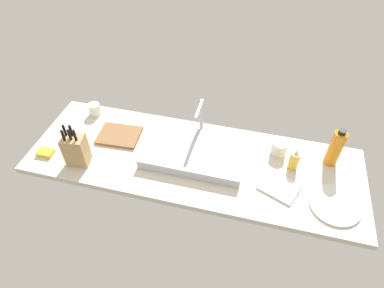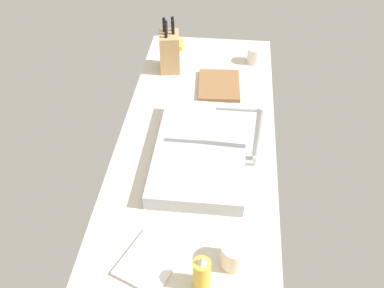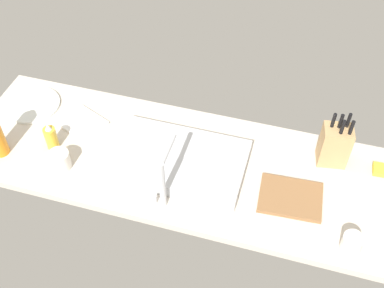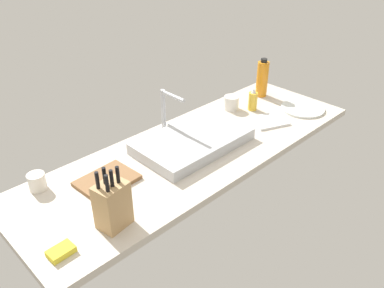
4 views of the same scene
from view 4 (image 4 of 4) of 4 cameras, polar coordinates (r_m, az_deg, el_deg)
The scene contains 12 objects.
countertop_slab at distance 199.24cm, azimuth 0.59°, elevation -0.97°, with size 187.79×62.90×3.50cm, color beige.
sink_basin at distance 198.35cm, azimuth 0.13°, elevation 0.43°, with size 56.42×33.86×5.73cm, color #B7BABF.
faucet at distance 204.09cm, azimuth -3.69°, elevation 5.16°, with size 5.50×16.72×24.43cm.
knife_block at distance 150.20cm, azimuth -11.34°, elevation -8.50°, with size 12.99×10.98×25.33cm.
cutting_board at distance 177.84cm, azimuth -12.08°, elevation -5.13°, with size 24.51×18.72×1.80cm, color brown.
soap_bottle at distance 236.56cm, azimuth 8.71°, elevation 6.18°, with size 5.22×5.22×13.53cm.
water_bottle at distance 254.30cm, azimuth 10.04°, elevation 9.22°, with size 7.13×7.13×24.20cm.
dinner_plate at distance 245.24cm, azimuth 15.57°, elevation 4.93°, with size 25.31×25.31×1.20cm, color silver.
dish_towel at distance 226.14cm, azimuth 10.91°, elevation 3.26°, with size 18.91×15.63×1.20cm, color white.
coffee_mug at distance 180.54cm, azimuth -21.33°, elevation -5.07°, with size 7.38×7.38×7.59cm, color silver.
ceramic_cup at distance 236.46cm, azimuth 5.65°, elevation 5.90°, with size 8.68×8.68×8.06cm, color silver.
dish_sponge at distance 149.21cm, azimuth -18.26°, elevation -14.42°, with size 9.00×6.00×2.40cm, color yellow.
Camera 4 is at (-119.53, -119.52, 107.23)cm, focal length 37.21 mm.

